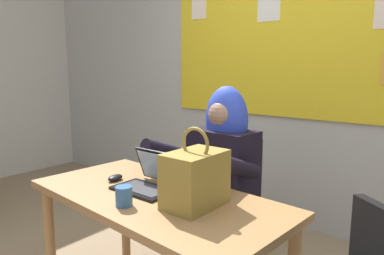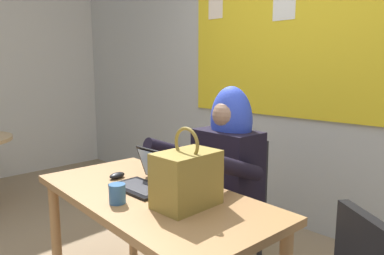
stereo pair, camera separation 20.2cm
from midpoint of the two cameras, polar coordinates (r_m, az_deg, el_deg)
name	(u,v)px [view 1 (the left image)]	position (r m, az deg, el deg)	size (l,w,h in m)	color
wall_back_bulletin	(295,56)	(3.12, 14.29, 10.98)	(6.77, 1.83, 2.89)	#B2B2AD
desk_main	(155,212)	(1.92, -8.95, -13.17)	(1.45, 0.76, 0.72)	#A37547
chair_at_desk	(227,196)	(2.46, 3.25, -10.95)	(0.44, 0.44, 0.90)	black
person_costumed	(217,167)	(2.29, 1.41, -6.41)	(0.61, 0.62, 1.25)	black
laptop	(150,180)	(1.96, -9.74, -8.36)	(0.33, 0.27, 0.20)	black
computer_mouse	(115,178)	(2.15, -14.83, -7.79)	(0.06, 0.10, 0.03)	black
handbag	(195,178)	(1.68, -2.97, -8.16)	(0.20, 0.30, 0.38)	olive
coffee_mug	(124,196)	(1.75, -14.14, -10.64)	(0.08, 0.08, 0.10)	#336099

